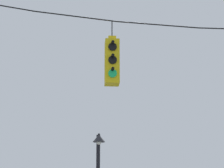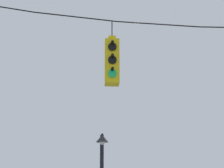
% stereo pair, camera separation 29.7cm
% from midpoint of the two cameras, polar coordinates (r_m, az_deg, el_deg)
% --- Properties ---
extents(traffic_light_near_left_pole, '(0.34, 0.58, 1.62)m').
position_cam_midpoint_polar(traffic_light_near_left_pole, '(10.43, 0.82, 2.94)').
color(traffic_light_near_left_pole, yellow).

